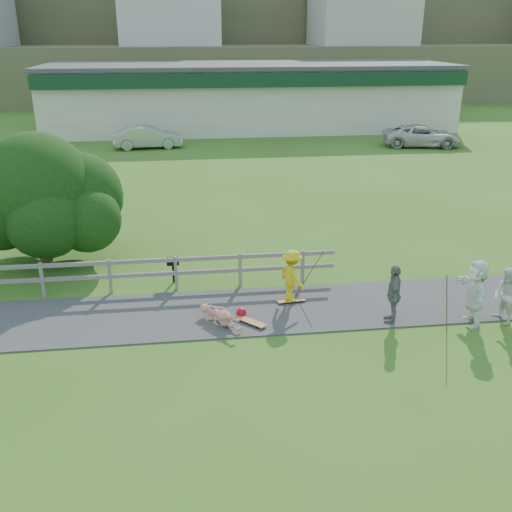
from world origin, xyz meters
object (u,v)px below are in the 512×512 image
object	(u,v)px
car_silver	(148,137)
spectator_d	(475,293)
skater_rider	(292,279)
car_white	(422,136)
bbq	(173,270)
tree	(40,212)
spectator_a	(507,296)
spectator_b	(394,294)
skater_fallen	(221,316)

from	to	relation	value
car_silver	spectator_d	bearing A→B (deg)	-164.08
skater_rider	spectator_d	size ratio (longest dim) A/B	0.84
skater_rider	spectator_d	bearing A→B (deg)	-136.20
skater_rider	car_white	bearing A→B (deg)	-55.08
bbq	car_white	bearing A→B (deg)	49.02
car_silver	tree	xyz separation A→B (m)	(-2.57, -20.52, 1.02)
spectator_a	spectator_b	size ratio (longest dim) A/B	0.95
tree	spectator_b	bearing A→B (deg)	-29.43
car_white	bbq	distance (m)	27.21
skater_fallen	spectator_a	bearing A→B (deg)	-42.72
car_silver	bbq	world-z (taller)	car_silver
spectator_b	spectator_d	size ratio (longest dim) A/B	0.91
skater_rider	spectator_d	distance (m)	5.05
skater_fallen	spectator_a	xyz separation A→B (m)	(7.75, -0.87, 0.53)
car_silver	car_white	bearing A→B (deg)	-99.93
skater_fallen	tree	size ratio (longest dim) A/B	0.24
bbq	tree	bearing A→B (deg)	149.13
skater_rider	spectator_b	bearing A→B (deg)	-144.84
spectator_b	tree	size ratio (longest dim) A/B	0.27
skater_rider	spectator_a	xyz separation A→B (m)	(5.59, -1.92, 0.01)
spectator_b	car_silver	distance (m)	27.58
bbq	skater_fallen	bearing A→B (deg)	-69.00
skater_fallen	bbq	distance (m)	3.32
skater_fallen	spectator_b	distance (m)	4.77
tree	skater_rider	bearing A→B (deg)	-29.22
skater_rider	spectator_b	world-z (taller)	spectator_b
car_silver	spectator_a	bearing A→B (deg)	-162.48
spectator_a	car_white	world-z (taller)	spectator_a
bbq	spectator_a	bearing A→B (deg)	-25.55
skater_rider	tree	size ratio (longest dim) A/B	0.25
skater_rider	car_white	world-z (taller)	skater_rider
spectator_b	spectator_d	world-z (taller)	spectator_d
skater_fallen	car_white	bearing A→B (deg)	20.68
spectator_b	skater_fallen	bearing A→B (deg)	-79.25
spectator_b	spectator_a	bearing A→B (deg)	97.60
spectator_a	car_silver	xyz separation A→B (m)	(-10.94, 26.87, -0.04)
bbq	spectator_d	bearing A→B (deg)	-27.36
spectator_b	bbq	distance (m)	6.96
skater_rider	bbq	distance (m)	4.02
skater_fallen	car_white	size ratio (longest dim) A/B	0.28
spectator_d	car_white	distance (m)	26.57
spectator_d	car_white	world-z (taller)	spectator_d
spectator_a	car_silver	bearing A→B (deg)	-170.32
skater_fallen	spectator_d	distance (m)	6.94
skater_fallen	car_silver	distance (m)	26.20
spectator_d	bbq	world-z (taller)	spectator_d
spectator_b	tree	bearing A→B (deg)	-103.54
skater_fallen	spectator_d	size ratio (longest dim) A/B	0.81
skater_rider	tree	distance (m)	9.13
skater_rider	spectator_b	size ratio (longest dim) A/B	0.93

